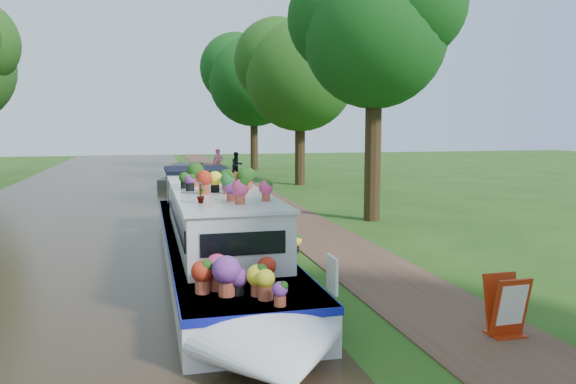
{
  "coord_description": "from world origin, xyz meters",
  "views": [
    {
      "loc": [
        -3.73,
        -14.97,
        3.27
      ],
      "look_at": [
        0.34,
        1.17,
        1.3
      ],
      "focal_mm": 35.0,
      "sensor_mm": 36.0,
      "label": 1
    }
  ],
  "objects_px": {
    "second_boat": "(185,178)",
    "pedestrian_dark": "(237,165)",
    "sandwich_board": "(507,309)",
    "pedestrian_pink": "(218,164)",
    "plant_boat": "(218,235)"
  },
  "relations": [
    {
      "from": "second_boat",
      "to": "pedestrian_dark",
      "type": "height_order",
      "value": "pedestrian_dark"
    },
    {
      "from": "sandwich_board",
      "to": "pedestrian_dark",
      "type": "distance_m",
      "value": 27.3
    },
    {
      "from": "pedestrian_pink",
      "to": "pedestrian_dark",
      "type": "height_order",
      "value": "pedestrian_pink"
    },
    {
      "from": "plant_boat",
      "to": "pedestrian_pink",
      "type": "relative_size",
      "value": 7.35
    },
    {
      "from": "sandwich_board",
      "to": "second_boat",
      "type": "bearing_deg",
      "value": 96.89
    },
    {
      "from": "pedestrian_pink",
      "to": "pedestrian_dark",
      "type": "relative_size",
      "value": 1.14
    },
    {
      "from": "plant_boat",
      "to": "sandwich_board",
      "type": "relative_size",
      "value": 14.36
    },
    {
      "from": "plant_boat",
      "to": "sandwich_board",
      "type": "xyz_separation_m",
      "value": [
        3.86,
        -4.96,
        -0.4
      ]
    },
    {
      "from": "second_boat",
      "to": "pedestrian_pink",
      "type": "height_order",
      "value": "pedestrian_pink"
    },
    {
      "from": "sandwich_board",
      "to": "pedestrian_dark",
      "type": "xyz_separation_m",
      "value": [
        0.08,
        27.29,
        0.38
      ]
    },
    {
      "from": "sandwich_board",
      "to": "pedestrian_pink",
      "type": "height_order",
      "value": "pedestrian_pink"
    },
    {
      "from": "pedestrian_pink",
      "to": "pedestrian_dark",
      "type": "distance_m",
      "value": 1.21
    },
    {
      "from": "plant_boat",
      "to": "second_boat",
      "type": "height_order",
      "value": "plant_boat"
    },
    {
      "from": "pedestrian_pink",
      "to": "pedestrian_dark",
      "type": "xyz_separation_m",
      "value": [
        1.19,
        0.17,
        -0.11
      ]
    },
    {
      "from": "second_boat",
      "to": "pedestrian_dark",
      "type": "relative_size",
      "value": 4.04
    }
  ]
}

